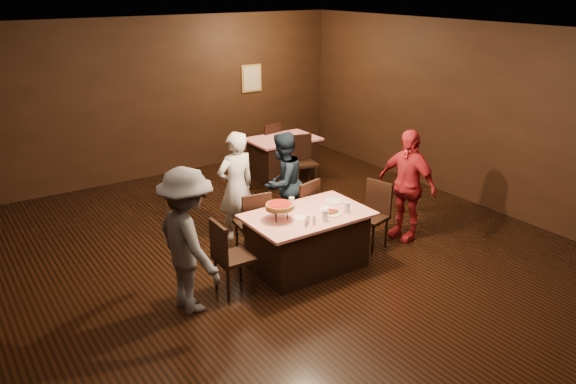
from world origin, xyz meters
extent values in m
plane|color=black|center=(0.00, 0.00, 0.00)|extent=(10.00, 10.00, 0.00)
cube|color=silver|center=(0.00, 0.00, 3.00)|extent=(8.00, 10.00, 0.04)
cube|color=black|center=(0.00, 5.00, 1.50)|extent=(8.00, 0.04, 3.00)
cube|color=black|center=(4.00, 0.00, 1.50)|extent=(0.04, 10.00, 3.00)
cube|color=tan|center=(2.20, 4.97, 1.70)|extent=(0.46, 0.03, 0.56)
cube|color=beige|center=(2.20, 4.95, 1.70)|extent=(0.38, 0.01, 0.48)
cube|color=red|center=(0.26, 0.29, 0.39)|extent=(1.60, 1.00, 0.77)
cube|color=red|center=(2.03, 3.55, 0.39)|extent=(1.30, 0.90, 0.77)
cube|color=black|center=(-0.14, 1.04, 0.47)|extent=(0.47, 0.47, 0.95)
cube|color=black|center=(0.66, 1.04, 0.47)|extent=(0.51, 0.51, 0.95)
cube|color=black|center=(-0.84, 0.29, 0.47)|extent=(0.43, 0.43, 0.95)
cube|color=black|center=(1.36, 0.29, 0.47)|extent=(0.51, 0.51, 0.95)
cube|color=black|center=(2.03, 2.85, 0.47)|extent=(0.51, 0.51, 0.95)
cube|color=black|center=(2.03, 4.15, 0.47)|extent=(0.48, 0.48, 0.95)
imported|color=silver|center=(-0.07, 1.59, 0.82)|extent=(0.62, 0.42, 1.63)
imported|color=black|center=(0.63, 1.44, 0.77)|extent=(0.91, 0.82, 1.55)
imported|color=#535357|center=(-1.43, 0.24, 0.86)|extent=(0.71, 1.15, 1.72)
imported|color=#AE1E28|center=(2.00, 0.26, 0.82)|extent=(0.55, 1.02, 1.65)
cylinder|color=black|center=(-0.14, 0.44, 0.84)|extent=(0.01, 0.01, 0.15)
cylinder|color=black|center=(-0.22, 0.29, 0.84)|extent=(0.01, 0.01, 0.15)
cylinder|color=black|center=(-0.05, 0.29, 0.84)|extent=(0.01, 0.01, 0.15)
cylinder|color=silver|center=(-0.14, 0.34, 0.93)|extent=(0.38, 0.38, 0.01)
cylinder|color=#B27233|center=(-0.14, 0.34, 0.96)|extent=(0.35, 0.35, 0.05)
cylinder|color=#A5140C|center=(-0.14, 0.34, 0.98)|extent=(0.30, 0.30, 0.01)
cylinder|color=white|center=(0.51, 0.11, 0.78)|extent=(0.25, 0.25, 0.01)
cylinder|color=#B27233|center=(0.51, 0.11, 0.81)|extent=(0.18, 0.18, 0.04)
cylinder|color=#A5140C|center=(0.51, 0.11, 0.83)|extent=(0.14, 0.14, 0.01)
cylinder|color=white|center=(0.81, 0.44, 0.78)|extent=(0.25, 0.25, 0.01)
cylinder|color=silver|center=(0.31, -0.01, 0.84)|extent=(0.08, 0.08, 0.14)
cylinder|color=silver|center=(0.71, 0.04, 0.84)|extent=(0.08, 0.08, 0.14)
cylinder|color=silver|center=(0.21, 0.59, 0.84)|extent=(0.08, 0.08, 0.14)
cylinder|color=silver|center=(0.08, 0.04, 0.81)|extent=(0.04, 0.04, 0.08)
cylinder|color=silver|center=(0.08, 0.04, 0.85)|extent=(0.05, 0.05, 0.02)
cylinder|color=silver|center=(0.14, -0.01, 0.81)|extent=(0.04, 0.04, 0.08)
cylinder|color=silver|center=(0.14, -0.01, 0.85)|extent=(0.05, 0.05, 0.02)
cylinder|color=silver|center=(0.02, -0.01, 0.81)|extent=(0.04, 0.04, 0.08)
cylinder|color=silver|center=(0.02, -0.01, 0.85)|extent=(0.05, 0.05, 0.02)
cube|color=white|center=(0.56, 0.29, 0.77)|extent=(0.19, 0.19, 0.01)
cube|color=white|center=(0.11, 0.24, 0.77)|extent=(0.21, 0.21, 0.01)
camera|label=1|loc=(-3.68, -5.10, 3.61)|focal=35.00mm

